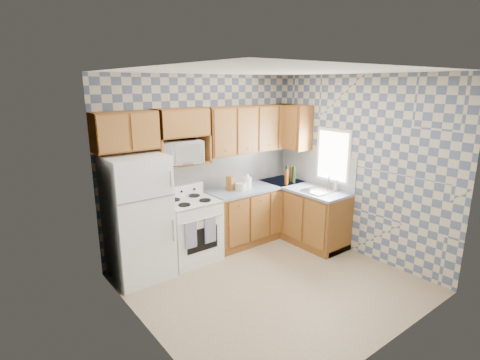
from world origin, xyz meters
The scene contains 30 objects.
floor centered at (0.00, 0.00, 0.00)m, with size 3.40×3.40×0.00m, color #8C7256.
back_wall centered at (0.00, 1.60, 1.35)m, with size 3.40×0.02×2.70m, color #4F5C78.
right_wall centered at (1.70, 0.00, 1.35)m, with size 0.02×3.20×2.70m, color #4F5C78.
backsplash_back centered at (0.40, 1.59, 1.20)m, with size 2.60×0.01×0.56m, color silver.
backsplash_right centered at (1.69, 0.80, 1.20)m, with size 0.01×1.60×0.56m, color silver.
refrigerator centered at (-1.27, 1.25, 0.84)m, with size 0.75×0.70×1.68m, color white.
stove_body centered at (-0.47, 1.28, 0.45)m, with size 0.76×0.65×0.90m, color white.
cooktop centered at (-0.47, 1.28, 0.91)m, with size 0.76×0.65×0.03m, color silver.
backguard centered at (-0.47, 1.55, 1.00)m, with size 0.76×0.08×0.17m, color white.
dish_towel_left centered at (-0.67, 0.93, 0.54)m, with size 0.18×0.03×0.38m, color navy.
dish_towel_right centered at (-0.35, 0.93, 0.54)m, with size 0.18×0.03×0.38m, color navy.
base_cabinets_back centered at (0.82, 1.30, 0.44)m, with size 1.75×0.60×0.88m, color brown.
base_cabinets_right centered at (1.40, 0.80, 0.44)m, with size 0.60×1.60×0.88m, color brown.
countertop_back centered at (0.82, 1.30, 0.90)m, with size 1.77×0.63×0.04m, color gray.
countertop_right centered at (1.40, 0.80, 0.90)m, with size 0.63×1.60×0.04m, color gray.
upper_cabinets_back centered at (0.82, 1.44, 1.85)m, with size 1.75×0.33×0.74m, color brown.
upper_cabinets_fridge centered at (-1.29, 1.44, 1.97)m, with size 0.82×0.33×0.50m, color brown.
upper_cabinets_right centered at (1.53, 1.25, 1.85)m, with size 0.33×0.70×0.74m, color brown.
microwave_shelf centered at (-0.47, 1.44, 1.44)m, with size 0.80×0.33×0.03m, color brown.
microwave centered at (-0.51, 1.43, 1.61)m, with size 0.59×0.40×0.33m, color white.
sink centered at (1.40, 0.45, 0.93)m, with size 0.48×0.40×0.03m, color #B7B7BC.
window centered at (1.69, 0.45, 1.45)m, with size 0.02×0.66×0.86m, color silver.
bottle_0 centered at (1.32, 1.10, 1.07)m, with size 0.07×0.07×0.30m, color black.
bottle_1 centered at (1.42, 1.04, 1.06)m, with size 0.07×0.07×0.28m, color black.
bottle_2 centered at (1.47, 1.14, 1.05)m, with size 0.07×0.07×0.26m, color #5F2A0B.
bottle_3 centered at (1.25, 1.04, 1.04)m, with size 0.07×0.07×0.24m, color #5F2A0B.
knife_block centered at (0.31, 1.34, 1.03)m, with size 0.10×0.10×0.23m, color brown.
electric_kettle centered at (0.59, 1.27, 1.01)m, with size 0.14×0.14×0.18m, color white.
food_containers centered at (0.44, 1.23, 0.98)m, with size 0.18×0.18×0.12m, color beige, non-canonical shape.
soap_bottle centered at (1.62, 0.31, 1.01)m, with size 0.06×0.06×0.17m, color beige.
Camera 1 is at (-3.05, -3.27, 2.56)m, focal length 28.00 mm.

